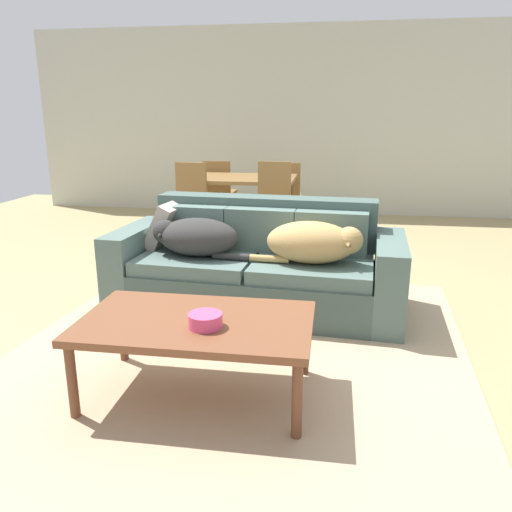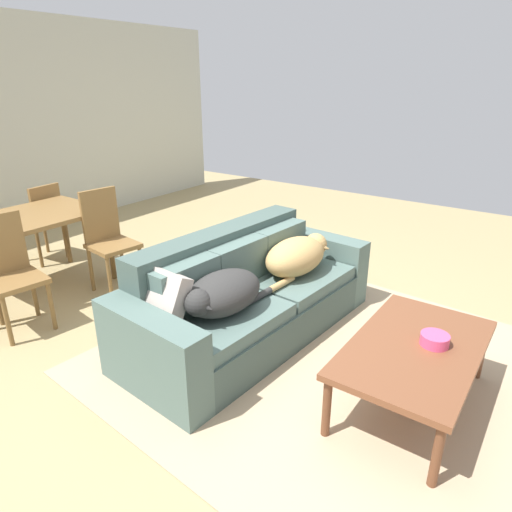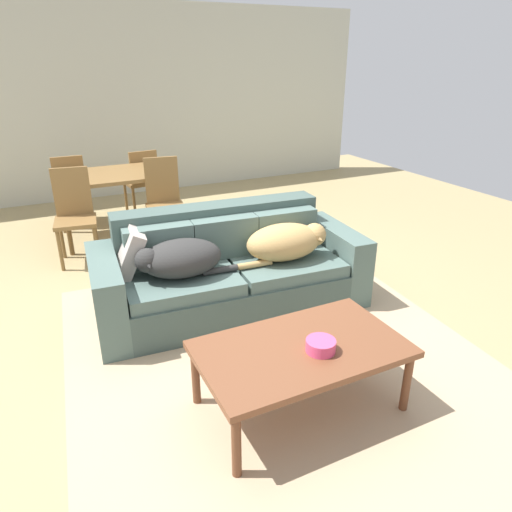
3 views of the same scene
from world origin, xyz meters
TOP-DOWN VIEW (x-y plane):
  - ground_plane at (0.00, 0.00)m, footprint 10.00×10.00m
  - back_partition at (0.00, 4.00)m, footprint 8.00×0.12m
  - area_rug at (0.04, -0.93)m, footprint 3.06×3.52m
  - couch at (0.05, -0.01)m, footprint 2.24×1.06m
  - dog_on_left_cushion at (-0.41, -0.14)m, footprint 0.76×0.44m
  - dog_on_right_cushion at (0.48, -0.21)m, footprint 0.80×0.42m
  - throw_pillow_by_left_arm at (-0.73, 0.11)m, footprint 0.29×0.39m
  - coffee_table at (-0.07, -1.37)m, footprint 1.19×0.71m
  - bowl_on_coffee_table at (0.00, -1.45)m, footprint 0.17×0.17m
  - dining_table at (-0.47, 2.13)m, footprint 1.25×0.87m
  - dining_chair_near_left at (-0.97, 1.58)m, footprint 0.45×0.45m
  - dining_chair_near_right at (-0.04, 1.56)m, footprint 0.45×0.45m
  - dining_chair_far_left at (-0.89, 2.76)m, footprint 0.41×0.41m
  - dining_chair_far_right at (-0.01, 2.75)m, footprint 0.44×0.44m

SIDE VIEW (x-z plane):
  - ground_plane at x=0.00m, z-range 0.00..0.00m
  - area_rug at x=0.04m, z-range 0.00..0.01m
  - couch at x=0.05m, z-range -0.09..0.73m
  - coffee_table at x=-0.07m, z-range 0.18..0.61m
  - bowl_on_coffee_table at x=0.00m, z-range 0.44..0.51m
  - dining_chair_far_right at x=-0.01m, z-range 0.05..0.93m
  - dining_chair_far_left at x=-0.89m, z-range 0.06..0.94m
  - dining_chair_near_left at x=-0.97m, z-range 0.04..0.99m
  - dining_chair_near_right at x=-0.04m, z-range 0.05..1.03m
  - dog_on_left_cushion at x=-0.41m, z-range 0.43..0.71m
  - dog_on_right_cushion at x=0.48m, z-range 0.43..0.73m
  - throw_pillow_by_left_arm at x=-0.73m, z-range 0.40..0.78m
  - dining_table at x=-0.47m, z-range 0.30..1.05m
  - back_partition at x=0.00m, z-range 0.00..2.70m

